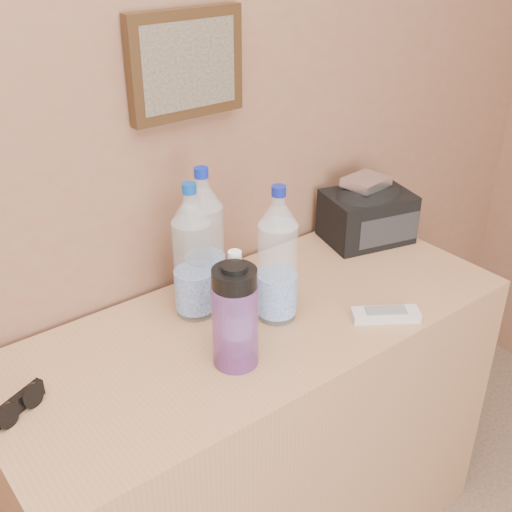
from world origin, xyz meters
The scene contains 11 objects.
picture_frame centered at (0.54, 1.98, 1.40)m, with size 0.30×0.03×0.25m, color #382311, non-canonical shape.
dresser centered at (0.54, 1.70, 0.41)m, with size 1.32×0.55×0.83m, color #9D6F43.
pet_large_b centered at (0.44, 1.83, 0.98)m, with size 0.09×0.09×0.35m.
pet_large_c centered at (0.50, 1.87, 0.99)m, with size 0.10×0.10×0.36m.
pet_large_d centered at (0.59, 1.69, 0.98)m, with size 0.09×0.09×0.35m.
pet_small centered at (0.43, 1.64, 0.94)m, with size 0.07×0.07×0.26m.
nalgene_bottle centered at (0.40, 1.61, 0.95)m, with size 0.10×0.10×0.25m.
sunglasses centered at (-0.04, 1.75, 0.84)m, with size 0.14×0.05×0.04m, color black, non-canonical shape.
ac_remote centered at (0.80, 1.52, 0.84)m, with size 0.17×0.05×0.02m, color white.
toiletry_bag centered at (1.07, 1.85, 0.91)m, with size 0.25×0.18×0.17m, color black, non-canonical shape.
foil_packet centered at (1.07, 1.86, 1.01)m, with size 0.12×0.10×0.03m, color silver.
Camera 1 is at (-0.26, 0.67, 1.73)m, focal length 45.00 mm.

